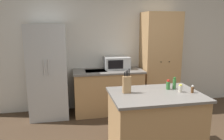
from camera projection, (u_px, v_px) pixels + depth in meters
wall_back at (130, 50)px, 5.00m from camera, size 7.20×0.06×2.60m
refrigerator at (48, 72)px, 4.40m from camera, size 0.75×0.67×1.89m
back_counter at (108, 91)px, 4.72m from camera, size 1.48×0.69×0.93m
pantry_cabinet at (159, 62)px, 4.86m from camera, size 0.77×0.60×2.14m
kitchen_island at (155, 124)px, 3.16m from camera, size 1.28×0.89×0.93m
microwave at (117, 63)px, 4.75m from camera, size 0.53×0.39×0.26m
knife_block at (127, 84)px, 3.06m from camera, size 0.11×0.06×0.35m
spice_bottle_tall_dark at (180, 88)px, 3.11m from camera, size 0.05×0.05×0.11m
spice_bottle_short_red at (192, 89)px, 3.08m from camera, size 0.04×0.04×0.11m
spice_bottle_amber_oil at (174, 84)px, 3.25m from camera, size 0.05×0.05×0.18m
spice_bottle_green_herb at (168, 85)px, 3.24m from camera, size 0.06×0.06×0.14m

